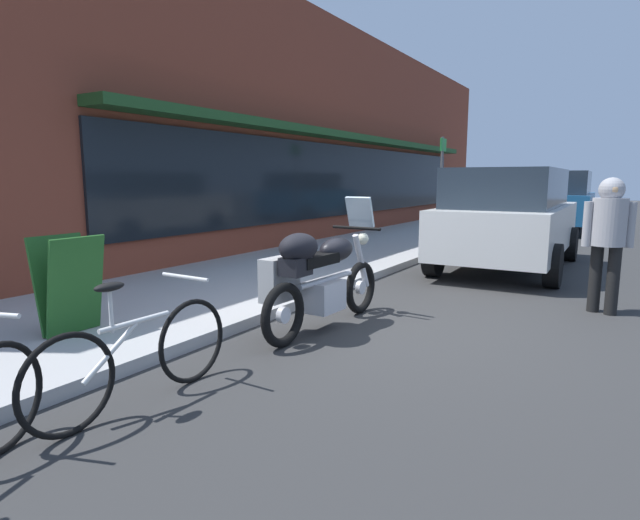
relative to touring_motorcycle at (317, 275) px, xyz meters
name	(u,v)px	position (x,y,z in m)	size (l,w,h in m)	color
ground_plane	(376,322)	(0.61, -0.40, -0.60)	(80.00, 80.00, 0.00)	#2F2F2F
storefront_building	(344,136)	(7.87, 3.98, 2.12)	(22.52, 0.90, 5.53)	brown
sidewalk_curb	(426,233)	(9.61, 2.24, -0.54)	(30.00, 3.18, 0.12)	#A2A2A2
touring_motorcycle	(317,275)	(0.00, 0.00, 0.00)	(2.14, 0.72, 1.39)	black
parked_bicycle	(137,356)	(-2.22, 0.12, -0.23)	(1.70, 0.48, 0.92)	black
parked_minivan	(509,217)	(5.05, -0.91, 0.33)	(4.53, 2.09, 1.77)	silver
pedestrian_walking	(608,229)	(2.38, -2.55, 0.41)	(0.48, 0.54, 1.61)	black
sandwich_board_sign	(69,284)	(-1.62, 1.79, -0.01)	(0.55, 0.41, 0.94)	#1E511E
parking_sign_pole	(441,178)	(8.61, 1.51, 1.02)	(0.44, 0.07, 2.54)	#59595B
parked_car_down_block	(559,200)	(12.87, -0.83, 0.36)	(4.61, 2.16, 1.82)	#1E598C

